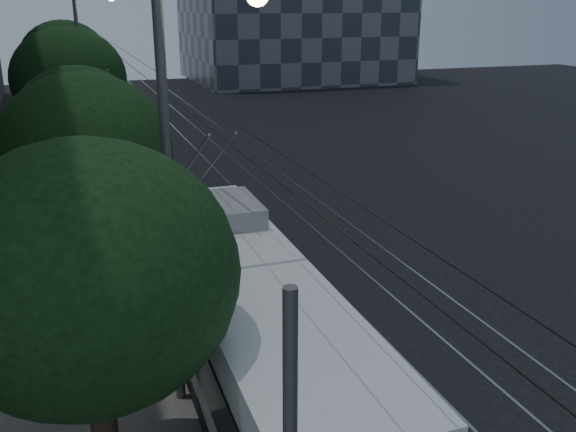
% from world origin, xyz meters
% --- Properties ---
extents(ground, '(120.00, 120.00, 0.00)m').
position_xyz_m(ground, '(0.00, 0.00, 0.00)').
color(ground, black).
rests_on(ground, ground).
extents(sidewalk, '(5.00, 90.00, 0.15)m').
position_xyz_m(sidewalk, '(-7.50, 20.00, 0.07)').
color(sidewalk, slate).
rests_on(sidewalk, ground).
extents(tram_rails, '(4.52, 90.00, 0.02)m').
position_xyz_m(tram_rails, '(2.50, 20.00, 0.01)').
color(tram_rails, '#9998A1').
rests_on(tram_rails, ground).
extents(overhead_wires, '(2.23, 90.00, 6.00)m').
position_xyz_m(overhead_wires, '(-4.97, 20.00, 3.47)').
color(overhead_wires, black).
rests_on(overhead_wires, ground).
extents(trolleybus, '(2.75, 12.45, 5.63)m').
position_xyz_m(trolleybus, '(-3.73, -2.84, 1.70)').
color(trolleybus, white).
rests_on(trolleybus, ground).
extents(pickup_silver, '(3.92, 5.57, 1.41)m').
position_xyz_m(pickup_silver, '(-4.30, 8.50, 0.71)').
color(pickup_silver, '#B4B8BD').
rests_on(pickup_silver, ground).
extents(car_white_a, '(2.11, 3.98, 1.29)m').
position_xyz_m(car_white_a, '(-3.11, 15.94, 0.64)').
color(car_white_a, white).
rests_on(car_white_a, ground).
extents(car_white_b, '(3.55, 5.24, 1.41)m').
position_xyz_m(car_white_b, '(-4.30, 21.02, 0.70)').
color(car_white_b, silver).
rests_on(car_white_b, ground).
extents(car_white_c, '(3.19, 4.66, 1.45)m').
position_xyz_m(car_white_c, '(-4.30, 29.00, 0.73)').
color(car_white_c, silver).
rests_on(car_white_c, ground).
extents(car_white_d, '(3.17, 4.70, 1.49)m').
position_xyz_m(car_white_d, '(-4.30, 32.12, 0.74)').
color(car_white_d, '#B2B1B6').
rests_on(car_white_d, ground).
extents(tree_0, '(4.68, 4.68, 6.48)m').
position_xyz_m(tree_0, '(-6.89, -5.25, 4.36)').
color(tree_0, black).
rests_on(tree_0, ground).
extents(tree_1, '(4.95, 4.95, 6.55)m').
position_xyz_m(tree_1, '(-6.50, 3.92, 4.31)').
color(tree_1, black).
rests_on(tree_1, ground).
extents(tree_2, '(4.44, 4.44, 6.30)m').
position_xyz_m(tree_2, '(-6.50, 8.84, 4.28)').
color(tree_2, black).
rests_on(tree_2, ground).
extents(tree_3, '(5.68, 5.68, 7.24)m').
position_xyz_m(tree_3, '(-6.50, 19.64, 4.68)').
color(tree_3, black).
rests_on(tree_3, ground).
extents(tree_4, '(5.37, 5.37, 7.36)m').
position_xyz_m(tree_4, '(-6.50, 27.69, 4.92)').
color(tree_4, black).
rests_on(tree_4, ground).
extents(tree_5, '(5.19, 5.19, 6.84)m').
position_xyz_m(tree_5, '(-6.50, 33.87, 4.49)').
color(tree_5, black).
rests_on(tree_5, ground).
extents(streetlamp_near, '(2.19, 0.44, 8.91)m').
position_xyz_m(streetlamp_near, '(-4.80, -2.63, 5.43)').
color(streetlamp_near, '#58585B').
rests_on(streetlamp_near, ground).
extents(streetlamp_far, '(2.22, 0.44, 9.06)m').
position_xyz_m(streetlamp_far, '(-5.40, 22.36, 5.51)').
color(streetlamp_far, '#58585B').
rests_on(streetlamp_far, ground).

